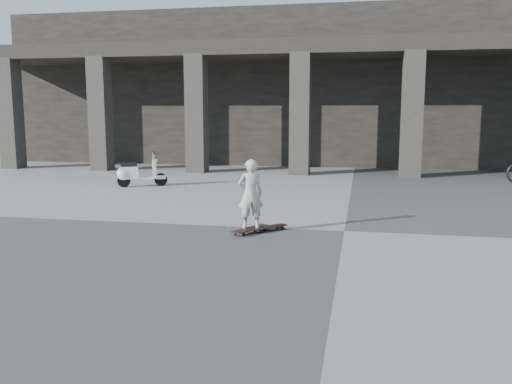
% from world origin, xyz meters
% --- Properties ---
extents(ground, '(90.00, 90.00, 0.00)m').
position_xyz_m(ground, '(0.00, 0.00, 0.00)').
color(ground, '#484846').
rests_on(ground, ground).
extents(colonnade, '(28.00, 8.82, 6.00)m').
position_xyz_m(colonnade, '(-0.00, 13.77, 3.03)').
color(colonnade, black).
rests_on(colonnade, ground).
extents(longboard, '(0.56, 0.85, 0.09)m').
position_xyz_m(longboard, '(-1.61, -0.46, 0.07)').
color(longboard, black).
rests_on(longboard, ground).
extents(skateboard_spare, '(0.60, 0.64, 0.08)m').
position_xyz_m(skateboard_spare, '(-1.31, -0.24, 0.06)').
color(skateboard_spare, black).
rests_on(skateboard_spare, ground).
extents(child, '(0.52, 0.43, 1.21)m').
position_xyz_m(child, '(-1.61, -0.46, 0.69)').
color(child, '#BAB3A8').
rests_on(child, longboard).
extents(scooter, '(1.30, 0.77, 0.97)m').
position_xyz_m(scooter, '(-6.01, 4.60, 0.39)').
color(scooter, black).
rests_on(scooter, ground).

